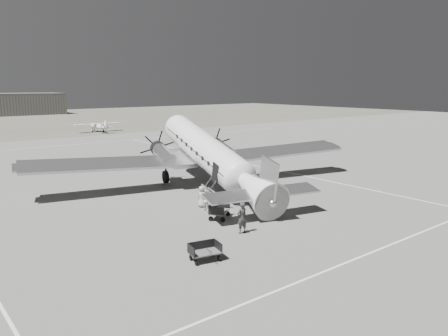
# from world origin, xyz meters

# --- Properties ---
(ground) EXTENTS (260.00, 260.00, 0.00)m
(ground) POSITION_xyz_m (0.00, 0.00, 0.00)
(ground) COLOR slate
(ground) RESTS_ON ground
(taxi_line_near) EXTENTS (60.00, 0.15, 0.01)m
(taxi_line_near) POSITION_xyz_m (0.00, -14.00, 0.01)
(taxi_line_near) COLOR silver
(taxi_line_near) RESTS_ON ground
(taxi_line_right) EXTENTS (0.15, 80.00, 0.01)m
(taxi_line_right) POSITION_xyz_m (12.00, 0.00, 0.01)
(taxi_line_right) COLOR silver
(taxi_line_right) RESTS_ON ground
(taxi_line_horizon) EXTENTS (90.00, 0.15, 0.01)m
(taxi_line_horizon) POSITION_xyz_m (0.00, 40.00, 0.01)
(taxi_line_horizon) COLOR silver
(taxi_line_horizon) RESTS_ON ground
(dc3_airliner) EXTENTS (35.13, 28.01, 5.92)m
(dc3_airliner) POSITION_xyz_m (1.11, 3.38, 2.96)
(dc3_airliner) COLOR #B7B7B9
(dc3_airliner) RESTS_ON ground
(light_plane_right) EXTENTS (9.16, 7.44, 1.90)m
(light_plane_right) POSITION_xyz_m (12.38, 55.23, 0.95)
(light_plane_right) COLOR white
(light_plane_right) RESTS_ON ground
(baggage_cart_near) EXTENTS (2.28, 2.18, 1.05)m
(baggage_cart_near) POSITION_xyz_m (-3.48, -3.92, 0.53)
(baggage_cart_near) COLOR #505050
(baggage_cart_near) RESTS_ON ground
(baggage_cart_far) EXTENTS (1.89, 1.51, 0.95)m
(baggage_cart_far) POSITION_xyz_m (-8.55, -9.24, 0.47)
(baggage_cart_far) COLOR #505050
(baggage_cart_far) RESTS_ON ground
(ground_crew) EXTENTS (0.73, 0.50, 1.97)m
(ground_crew) POSITION_xyz_m (-4.23, -7.16, 0.98)
(ground_crew) COLOR #303030
(ground_crew) RESTS_ON ground
(ramp_agent) EXTENTS (0.59, 0.76, 1.57)m
(ramp_agent) POSITION_xyz_m (-2.99, -1.80, 0.78)
(ramp_agent) COLOR silver
(ramp_agent) RESTS_ON ground
(passenger) EXTENTS (0.69, 0.89, 1.63)m
(passenger) POSITION_xyz_m (-2.76, -0.85, 0.81)
(passenger) COLOR #ACACAA
(passenger) RESTS_ON ground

